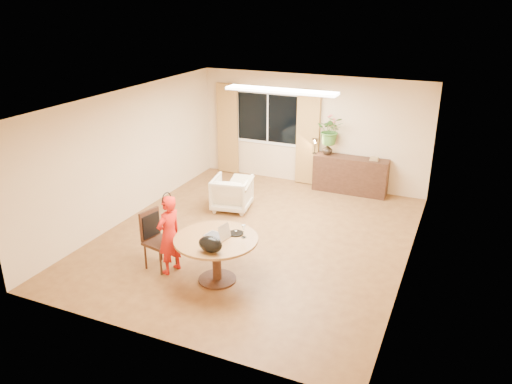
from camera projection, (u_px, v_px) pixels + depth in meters
floor at (256, 238)px, 9.40m from camera, size 6.50×6.50×0.00m
ceiling at (256, 100)px, 8.45m from camera, size 6.50×6.50×0.00m
wall_back at (311, 131)px, 11.69m from camera, size 5.50×0.00×5.50m
wall_left at (130, 154)px, 9.95m from camera, size 0.00×6.50×6.50m
wall_right at (414, 196)px, 7.89m from camera, size 0.00×6.50×6.50m
window at (268, 118)px, 12.01m from camera, size 1.70×0.03×1.30m
curtain_left at (228, 129)px, 12.47m from camera, size 0.55×0.08×2.25m
curtain_right at (308, 138)px, 11.69m from camera, size 0.55×0.08×2.25m
ceiling_panel at (281, 91)px, 9.48m from camera, size 2.20×0.35×0.05m
dining_table at (216, 247)px, 7.78m from camera, size 1.32×1.32×0.75m
dining_chair at (160, 241)px, 8.19m from camera, size 0.56×0.52×1.00m
child at (169, 235)px, 8.01m from camera, size 0.54×0.42×1.34m
laptop at (216, 229)px, 7.74m from camera, size 0.41×0.31×0.25m
tumbler at (227, 229)px, 7.92m from camera, size 0.09×0.09×0.11m
wine_glass at (244, 231)px, 7.71m from camera, size 0.09×0.09×0.21m
pot_lid at (236, 233)px, 7.85m from camera, size 0.30×0.30×0.04m
handbag at (210, 244)px, 7.26m from camera, size 0.39×0.25×0.25m
armchair at (232, 193)px, 10.54m from camera, size 0.89×0.91×0.72m
throw at (240, 179)px, 10.28m from camera, size 0.50×0.59×0.03m
sideboard at (350, 175)px, 11.42m from camera, size 1.68×0.41×0.84m
vase at (327, 149)px, 11.43m from camera, size 0.30×0.30×0.25m
bouquet at (331, 130)px, 11.24m from camera, size 0.69×0.63×0.66m
book_stack at (374, 159)px, 11.06m from camera, size 0.22×0.19×0.08m
desk_lamp at (315, 146)px, 11.47m from camera, size 0.18×0.18×0.37m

